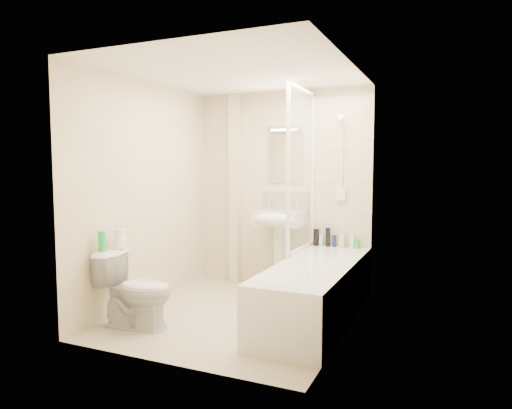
% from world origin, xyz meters
% --- Properties ---
extents(floor, '(2.50, 2.50, 0.00)m').
position_xyz_m(floor, '(0.00, 0.00, 0.00)').
color(floor, beige).
rests_on(floor, ground).
extents(wall_back, '(2.20, 0.02, 2.40)m').
position_xyz_m(wall_back, '(0.00, 1.25, 1.20)').
color(wall_back, beige).
rests_on(wall_back, ground).
extents(wall_left, '(0.02, 2.50, 2.40)m').
position_xyz_m(wall_left, '(-1.10, 0.00, 1.20)').
color(wall_left, beige).
rests_on(wall_left, ground).
extents(wall_right, '(0.02, 2.50, 2.40)m').
position_xyz_m(wall_right, '(1.10, 0.00, 1.20)').
color(wall_right, beige).
rests_on(wall_right, ground).
extents(ceiling, '(2.20, 2.50, 0.02)m').
position_xyz_m(ceiling, '(0.00, 0.00, 2.40)').
color(ceiling, white).
rests_on(ceiling, wall_back).
extents(tile_back, '(0.70, 0.01, 1.75)m').
position_xyz_m(tile_back, '(0.75, 1.24, 1.42)').
color(tile_back, beige).
rests_on(tile_back, wall_back).
extents(tile_right, '(0.01, 2.10, 1.75)m').
position_xyz_m(tile_right, '(1.09, 0.20, 1.42)').
color(tile_right, beige).
rests_on(tile_right, wall_right).
extents(pipe_boxing, '(0.12, 0.12, 2.40)m').
position_xyz_m(pipe_boxing, '(-0.62, 1.19, 1.20)').
color(pipe_boxing, beige).
rests_on(pipe_boxing, ground).
extents(splashback, '(0.60, 0.02, 0.30)m').
position_xyz_m(splashback, '(0.05, 1.24, 1.03)').
color(splashback, beige).
rests_on(splashback, wall_back).
extents(mirror, '(0.46, 0.01, 0.60)m').
position_xyz_m(mirror, '(0.05, 1.24, 1.58)').
color(mirror, white).
rests_on(mirror, wall_back).
extents(strip_light, '(0.42, 0.07, 0.07)m').
position_xyz_m(strip_light, '(0.05, 1.22, 1.95)').
color(strip_light, silver).
rests_on(strip_light, wall_back).
extents(bathtub, '(0.70, 2.10, 0.55)m').
position_xyz_m(bathtub, '(0.75, 0.20, 0.29)').
color(bathtub, white).
rests_on(bathtub, ground).
extents(shower_screen, '(0.04, 0.92, 1.80)m').
position_xyz_m(shower_screen, '(0.40, 0.80, 1.45)').
color(shower_screen, white).
rests_on(shower_screen, bathtub).
extents(shower_fixture, '(0.10, 0.16, 0.99)m').
position_xyz_m(shower_fixture, '(0.75, 1.19, 1.55)').
color(shower_fixture, white).
rests_on(shower_fixture, wall_back).
extents(pedestal_sink, '(0.57, 0.51, 1.09)m').
position_xyz_m(pedestal_sink, '(0.05, 1.01, 0.77)').
color(pedestal_sink, white).
rests_on(pedestal_sink, ground).
extents(bottle_black_a, '(0.06, 0.06, 0.20)m').
position_xyz_m(bottle_black_a, '(0.47, 1.16, 0.65)').
color(bottle_black_a, black).
rests_on(bottle_black_a, bathtub).
extents(bottle_white_a, '(0.05, 0.05, 0.14)m').
position_xyz_m(bottle_white_a, '(0.53, 1.16, 0.62)').
color(bottle_white_a, silver).
rests_on(bottle_white_a, bathtub).
extents(bottle_black_b, '(0.05, 0.05, 0.22)m').
position_xyz_m(bottle_black_b, '(0.61, 1.16, 0.66)').
color(bottle_black_b, black).
rests_on(bottle_black_b, bathtub).
extents(bottle_blue, '(0.05, 0.05, 0.14)m').
position_xyz_m(bottle_blue, '(0.69, 1.16, 0.62)').
color(bottle_blue, navy).
rests_on(bottle_blue, bathtub).
extents(bottle_cream, '(0.07, 0.07, 0.16)m').
position_xyz_m(bottle_cream, '(0.78, 1.16, 0.63)').
color(bottle_cream, beige).
rests_on(bottle_cream, bathtub).
extents(bottle_white_b, '(0.05, 0.05, 0.16)m').
position_xyz_m(bottle_white_b, '(0.90, 1.16, 0.63)').
color(bottle_white_b, silver).
rests_on(bottle_white_b, bathtub).
extents(bottle_green, '(0.06, 0.06, 0.10)m').
position_xyz_m(bottle_green, '(0.95, 1.16, 0.60)').
color(bottle_green, green).
rests_on(bottle_green, bathtub).
extents(toilet, '(0.52, 0.77, 0.71)m').
position_xyz_m(toilet, '(-0.72, -0.69, 0.36)').
color(toilet, white).
rests_on(toilet, ground).
extents(toilet_roll_lower, '(0.12, 0.12, 0.09)m').
position_xyz_m(toilet_roll_lower, '(-0.96, -0.62, 0.76)').
color(toilet_roll_lower, white).
rests_on(toilet_roll_lower, toilet).
extents(toilet_roll_upper, '(0.11, 0.11, 0.09)m').
position_xyz_m(toilet_roll_upper, '(-0.97, -0.60, 0.85)').
color(toilet_roll_upper, white).
rests_on(toilet_roll_upper, toilet_roll_lower).
extents(green_bottle, '(0.07, 0.07, 0.19)m').
position_xyz_m(green_bottle, '(-1.01, -0.80, 0.80)').
color(green_bottle, green).
rests_on(green_bottle, toilet).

